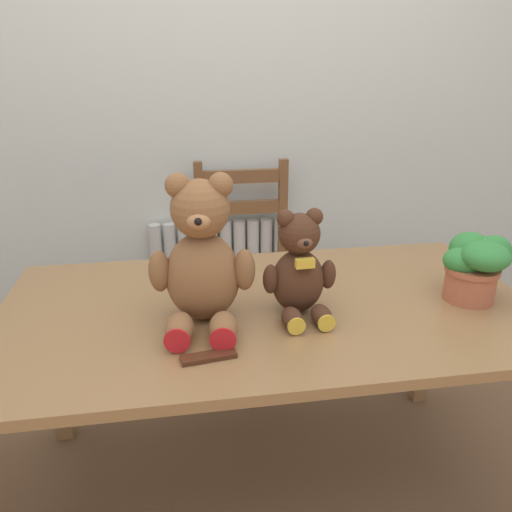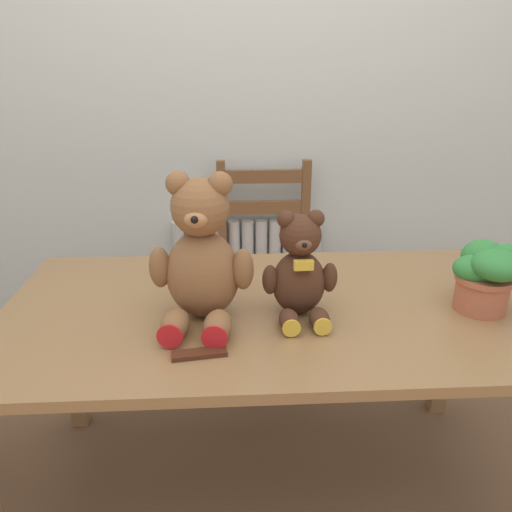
# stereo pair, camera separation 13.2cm
# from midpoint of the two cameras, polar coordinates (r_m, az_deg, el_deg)

# --- Properties ---
(wall_back) EXTENTS (8.00, 0.04, 2.60)m
(wall_back) POSITION_cam_midpoint_polar(r_m,az_deg,el_deg) (2.38, -5.06, 19.45)
(wall_back) COLOR silver
(wall_back) RESTS_ON ground_plane
(radiator) EXTENTS (0.74, 0.10, 0.66)m
(radiator) POSITION_cam_midpoint_polar(r_m,az_deg,el_deg) (2.55, -4.85, -3.83)
(radiator) COLOR beige
(radiator) RESTS_ON ground_plane
(dining_table) EXTENTS (1.58, 0.85, 0.70)m
(dining_table) POSITION_cam_midpoint_polar(r_m,az_deg,el_deg) (1.52, -1.03, -8.40)
(dining_table) COLOR olive
(dining_table) RESTS_ON ground_plane
(wooden_chair_behind) EXTENTS (0.44, 0.40, 0.96)m
(wooden_chair_behind) POSITION_cam_midpoint_polar(r_m,az_deg,el_deg) (2.33, -2.77, -1.55)
(wooden_chair_behind) COLOR brown
(wooden_chair_behind) RESTS_ON ground_plane
(teddy_bear_left) EXTENTS (0.29, 0.30, 0.41)m
(teddy_bear_left) POSITION_cam_midpoint_polar(r_m,az_deg,el_deg) (1.34, -9.02, -0.60)
(teddy_bear_left) COLOR brown
(teddy_bear_left) RESTS_ON dining_table
(teddy_bear_right) EXTENTS (0.21, 0.21, 0.30)m
(teddy_bear_right) POSITION_cam_midpoint_polar(r_m,az_deg,el_deg) (1.39, 2.27, -1.66)
(teddy_bear_right) COLOR #472819
(teddy_bear_right) RESTS_ON dining_table
(potted_plant) EXTENTS (0.21, 0.21, 0.20)m
(potted_plant) POSITION_cam_midpoint_polar(r_m,az_deg,el_deg) (1.58, 21.67, -0.83)
(potted_plant) COLOR #B25B3D
(potted_plant) RESTS_ON dining_table
(chocolate_bar) EXTENTS (0.14, 0.06, 0.01)m
(chocolate_bar) POSITION_cam_midpoint_polar(r_m,az_deg,el_deg) (1.24, -8.55, -11.39)
(chocolate_bar) COLOR #472314
(chocolate_bar) RESTS_ON dining_table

